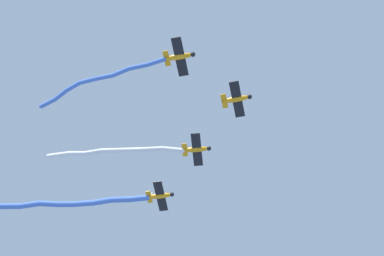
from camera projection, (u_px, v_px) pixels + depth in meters
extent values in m
ellipsoid|color=orange|center=(236.00, 99.00, 88.91)|extent=(3.43, 3.51, 0.83)
sphere|color=black|center=(250.00, 97.00, 88.70)|extent=(1.00, 1.00, 0.71)
ellipsoid|color=#232833|center=(239.00, 97.00, 89.12)|extent=(1.11, 1.12, 0.44)
cube|color=black|center=(237.00, 99.00, 88.81)|extent=(5.23, 5.11, 0.11)
cube|color=orange|center=(224.00, 101.00, 89.17)|extent=(2.21, 2.17, 0.09)
cube|color=black|center=(225.00, 99.00, 89.52)|extent=(0.72, 0.74, 1.15)
ellipsoid|color=orange|center=(196.00, 149.00, 93.66)|extent=(3.67, 3.23, 0.83)
sphere|color=black|center=(209.00, 148.00, 93.57)|extent=(1.00, 1.00, 0.71)
ellipsoid|color=#232833|center=(199.00, 148.00, 93.90)|extent=(1.14, 1.08, 0.44)
cube|color=black|center=(197.00, 150.00, 93.56)|extent=(4.84, 5.45, 0.11)
cube|color=orange|center=(185.00, 150.00, 93.81)|extent=(2.07, 2.28, 0.09)
cube|color=black|center=(185.00, 148.00, 94.17)|extent=(0.78, 0.67, 1.15)
cylinder|color=white|center=(172.00, 150.00, 93.91)|extent=(3.06, 2.32, 1.25)
cylinder|color=white|center=(152.00, 149.00, 94.18)|extent=(2.82, 2.44, 0.77)
cylinder|color=white|center=(131.00, 150.00, 94.67)|extent=(3.19, 2.95, 1.47)
cylinder|color=white|center=(111.00, 151.00, 95.52)|extent=(2.83, 2.67, 1.51)
cylinder|color=white|center=(93.00, 152.00, 96.18)|extent=(2.40, 2.47, 0.92)
cylinder|color=white|center=(77.00, 154.00, 96.83)|extent=(2.67, 2.47, 1.52)
cylinder|color=white|center=(59.00, 155.00, 97.72)|extent=(2.96, 3.13, 1.38)
sphere|color=white|center=(183.00, 151.00, 93.72)|extent=(0.73, 0.73, 0.73)
sphere|color=white|center=(162.00, 149.00, 94.10)|extent=(0.73, 0.73, 0.73)
sphere|color=white|center=(143.00, 150.00, 94.25)|extent=(0.73, 0.73, 0.73)
sphere|color=white|center=(120.00, 150.00, 95.09)|extent=(0.73, 0.73, 0.73)
sphere|color=white|center=(102.00, 151.00, 95.95)|extent=(0.73, 0.73, 0.73)
sphere|color=white|center=(85.00, 153.00, 96.41)|extent=(0.73, 0.73, 0.73)
sphere|color=white|center=(69.00, 154.00, 97.24)|extent=(0.73, 0.73, 0.73)
sphere|color=white|center=(49.00, 156.00, 98.19)|extent=(0.73, 0.73, 0.73)
ellipsoid|color=orange|center=(179.00, 57.00, 85.59)|extent=(3.48, 3.46, 0.83)
sphere|color=black|center=(193.00, 54.00, 85.40)|extent=(1.00, 1.00, 0.71)
ellipsoid|color=#232833|center=(183.00, 55.00, 85.80)|extent=(1.11, 1.11, 0.44)
cube|color=black|center=(180.00, 57.00, 85.48)|extent=(5.16, 5.18, 0.11)
cube|color=orange|center=(167.00, 58.00, 85.82)|extent=(2.18, 2.19, 0.09)
cube|color=black|center=(167.00, 57.00, 86.18)|extent=(0.74, 0.73, 1.15)
cylinder|color=#4C75DB|center=(156.00, 62.00, 86.01)|extent=(1.99, 2.41, 0.70)
cylinder|color=#4C75DB|center=(138.00, 67.00, 86.34)|extent=(2.37, 2.35, 0.85)
cylinder|color=#4C75DB|center=(121.00, 72.00, 86.59)|extent=(1.95, 2.42, 0.86)
cylinder|color=#4C75DB|center=(104.00, 77.00, 87.04)|extent=(2.17, 2.29, 0.89)
cylinder|color=#4C75DB|center=(88.00, 81.00, 87.69)|extent=(2.16, 2.47, 1.10)
cylinder|color=#4C75DB|center=(73.00, 87.00, 88.66)|extent=(1.65, 2.55, 1.27)
cylinder|color=#4C75DB|center=(61.00, 95.00, 89.65)|extent=(1.29, 2.45, 0.63)
cylinder|color=#4C75DB|center=(48.00, 103.00, 90.65)|extent=(1.83, 2.80, 1.24)
sphere|color=#4C75DB|center=(164.00, 59.00, 85.75)|extent=(0.62, 0.62, 0.62)
sphere|color=#4C75DB|center=(148.00, 65.00, 86.27)|extent=(0.62, 0.62, 0.62)
sphere|color=#4C75DB|center=(129.00, 69.00, 86.40)|extent=(0.62, 0.62, 0.62)
sphere|color=#4C75DB|center=(113.00, 75.00, 86.78)|extent=(0.62, 0.62, 0.62)
sphere|color=#4C75DB|center=(96.00, 79.00, 87.30)|extent=(0.62, 0.62, 0.62)
sphere|color=#4C75DB|center=(80.00, 83.00, 88.09)|extent=(0.62, 0.62, 0.62)
sphere|color=#4C75DB|center=(67.00, 90.00, 89.24)|extent=(0.62, 0.62, 0.62)
sphere|color=#4C75DB|center=(55.00, 99.00, 90.06)|extent=(0.62, 0.62, 0.62)
sphere|color=#4C75DB|center=(41.00, 106.00, 91.24)|extent=(0.62, 0.62, 0.62)
ellipsoid|color=orange|center=(160.00, 196.00, 98.16)|extent=(3.54, 3.39, 0.83)
sphere|color=black|center=(172.00, 194.00, 98.00)|extent=(1.00, 1.00, 0.71)
ellipsoid|color=#232833|center=(163.00, 194.00, 98.38)|extent=(1.12, 1.10, 0.44)
cube|color=black|center=(161.00, 196.00, 98.06)|extent=(5.07, 5.27, 0.11)
cube|color=orange|center=(149.00, 197.00, 98.36)|extent=(2.15, 2.22, 0.09)
cube|color=black|center=(150.00, 195.00, 98.72)|extent=(0.75, 0.71, 1.15)
cylinder|color=#4C75DB|center=(139.00, 198.00, 98.46)|extent=(2.63, 2.51, 1.08)
cylinder|color=#4C75DB|center=(121.00, 200.00, 98.85)|extent=(3.02, 2.72, 1.27)
cylinder|color=#4C75DB|center=(103.00, 201.00, 99.18)|extent=(2.72, 2.67, 1.03)
cylinder|color=#4C75DB|center=(84.00, 203.00, 99.41)|extent=(2.99, 2.73, 1.00)
cylinder|color=#4C75DB|center=(66.00, 204.00, 99.76)|extent=(2.82, 2.51, 1.33)
cylinder|color=#4C75DB|center=(49.00, 204.00, 100.15)|extent=(3.15, 2.55, 1.29)
cylinder|color=#4C75DB|center=(30.00, 205.00, 100.32)|extent=(3.03, 2.77, 1.17)
cylinder|color=#4C75DB|center=(10.00, 206.00, 100.21)|extent=(3.26, 2.44, 1.18)
sphere|color=#4C75DB|center=(147.00, 198.00, 98.29)|extent=(0.91, 0.91, 0.91)
sphere|color=#4C75DB|center=(130.00, 199.00, 98.63)|extent=(0.91, 0.91, 0.91)
sphere|color=#4C75DB|center=(111.00, 200.00, 99.08)|extent=(0.91, 0.91, 0.91)
sphere|color=#4C75DB|center=(94.00, 203.00, 99.28)|extent=(0.91, 0.91, 0.91)
sphere|color=#4C75DB|center=(75.00, 204.00, 99.54)|extent=(0.91, 0.91, 0.91)
sphere|color=#4C75DB|center=(58.00, 204.00, 99.99)|extent=(0.91, 0.91, 0.91)
sphere|color=#4C75DB|center=(39.00, 203.00, 100.30)|extent=(0.91, 0.91, 0.91)
sphere|color=#4C75DB|center=(20.00, 206.00, 100.34)|extent=(0.91, 0.91, 0.91)
sphere|color=#4C75DB|center=(0.00, 206.00, 100.07)|extent=(0.91, 0.91, 0.91)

